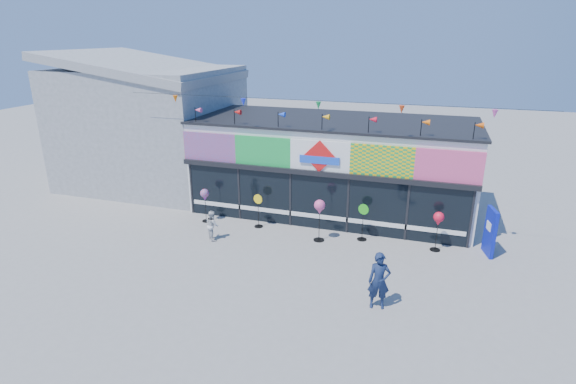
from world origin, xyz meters
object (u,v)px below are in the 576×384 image
at_px(spinner_2, 320,208).
at_px(spinner_1, 258,210).
at_px(blue_sign, 490,232).
at_px(spinner_4, 438,220).
at_px(child, 212,225).
at_px(adult_man, 379,281).
at_px(spinner_0, 205,196).
at_px(spinner_3, 363,221).

bearing_deg(spinner_2, spinner_1, 169.36).
height_order(blue_sign, spinner_1, blue_sign).
height_order(spinner_2, spinner_4, spinner_2).
relative_size(spinner_1, child, 1.21).
bearing_deg(adult_man, spinner_0, 139.59).
bearing_deg(spinner_3, spinner_2, -160.03).
distance_m(spinner_1, spinner_4, 7.07).
height_order(blue_sign, spinner_3, blue_sign).
distance_m(spinner_3, adult_man, 4.62).
xyz_separation_m(blue_sign, spinner_3, (-4.55, -0.18, -0.10)).
bearing_deg(spinner_4, spinner_2, -173.31).
distance_m(blue_sign, spinner_2, 6.20).
xyz_separation_m(spinner_4, adult_man, (-1.58, -4.40, -0.35)).
height_order(spinner_3, spinner_4, spinner_4).
bearing_deg(spinner_0, adult_man, -28.56).
bearing_deg(blue_sign, spinner_1, 168.21).
height_order(blue_sign, adult_man, blue_sign).
relative_size(spinner_0, spinner_1, 1.02).
relative_size(blue_sign, spinner_4, 1.16).
distance_m(spinner_0, spinner_2, 5.09).
height_order(spinner_4, adult_man, adult_man).
xyz_separation_m(blue_sign, child, (-10.13, -1.90, -0.30)).
distance_m(blue_sign, spinner_4, 1.85).
bearing_deg(blue_sign, spinner_2, 173.65).
height_order(spinner_2, adult_man, adult_man).
relative_size(blue_sign, spinner_2, 1.05).
bearing_deg(spinner_2, blue_sign, 7.01).
bearing_deg(spinner_2, spinner_0, 175.86).
xyz_separation_m(spinner_3, child, (-5.58, -1.72, -0.19)).
xyz_separation_m(spinner_2, spinner_4, (4.33, 0.51, -0.13)).
distance_m(spinner_1, child, 2.09).
xyz_separation_m(spinner_1, spinner_3, (4.31, 0.07, 0.03)).
xyz_separation_m(spinner_1, spinner_2, (2.72, -0.51, 0.59)).
distance_m(spinner_1, spinner_3, 4.31).
relative_size(spinner_1, spinner_2, 0.85).
distance_m(spinner_1, adult_man, 7.02).
bearing_deg(child, blue_sign, -123.58).
relative_size(spinner_2, spinner_3, 1.13).
relative_size(blue_sign, child, 1.50).
bearing_deg(spinner_0, spinner_2, -4.14).
distance_m(adult_man, child, 7.29).
height_order(spinner_1, child, spinner_1).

